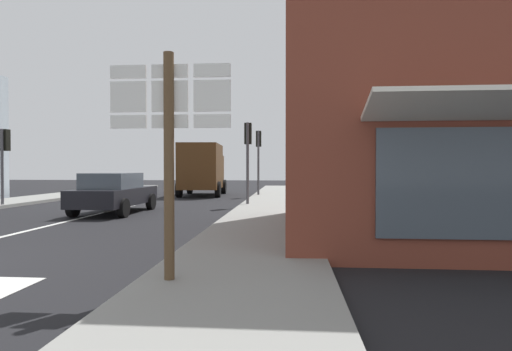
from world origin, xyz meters
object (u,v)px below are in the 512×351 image
Objects in this scene: delivery_truck at (202,168)px; traffic_light_near_right at (248,145)px; route_sign_post at (169,142)px; sedan_far at (114,192)px; traffic_light_near_left at (4,150)px; traffic_light_far_right at (259,148)px.

delivery_truck is 1.43× the size of traffic_light_near_right.
route_sign_post reaches higher than delivery_truck.
sedan_far is 1.18× the size of traffic_light_near_right.
traffic_light_near_right is at bearing 90.68° from route_sign_post.
route_sign_post is at bearing -89.32° from traffic_light_near_right.
traffic_light_near_right is at bearing 6.34° from traffic_light_near_left.
sedan_far is 5.77m from traffic_light_near_right.
traffic_light_near_right reaches higher than route_sign_post.
route_sign_post is (4.75, -9.12, 1.24)m from sedan_far.
traffic_light_far_right is (10.13, 7.22, 0.37)m from traffic_light_near_left.
traffic_light_near_left is at bearing 133.24° from route_sign_post.
delivery_truck is 10.47m from traffic_light_near_left.
traffic_light_near_right reaches higher than delivery_truck.
route_sign_post is 12.07m from traffic_light_near_right.
traffic_light_far_right is at bearing 62.97° from sedan_far.
traffic_light_near_left is at bearing -129.88° from delivery_truck.
traffic_light_far_right reaches higher than delivery_truck.
traffic_light_far_right is at bearing 90.45° from route_sign_post.
route_sign_post is at bearing -62.51° from sedan_far.
traffic_light_far_right reaches higher than traffic_light_near_right.
sedan_far is at bearing -147.50° from traffic_light_near_right.
sedan_far is at bearing -96.76° from delivery_truck.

